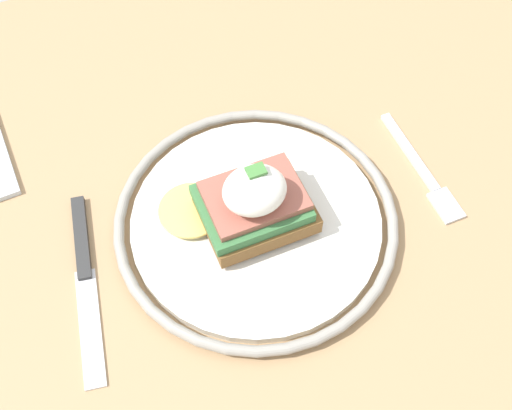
# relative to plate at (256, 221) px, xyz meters

# --- Properties ---
(dining_table) EXTENTS (1.07, 0.79, 0.75)m
(dining_table) POSITION_rel_plate_xyz_m (0.01, -0.01, -0.12)
(dining_table) COLOR tan
(dining_table) RESTS_ON ground_plane
(plate) EXTENTS (0.26, 0.26, 0.02)m
(plate) POSITION_rel_plate_xyz_m (0.00, 0.00, 0.00)
(plate) COLOR silver
(plate) RESTS_ON dining_table
(sandwich) EXTENTS (0.13, 0.10, 0.07)m
(sandwich) POSITION_rel_plate_xyz_m (0.00, 0.00, 0.03)
(sandwich) COLOR brown
(sandwich) RESTS_ON plate
(fork) EXTENTS (0.02, 0.14, 0.00)m
(fork) POSITION_rel_plate_xyz_m (-0.17, 0.01, -0.01)
(fork) COLOR silver
(fork) RESTS_ON dining_table
(knife) EXTENTS (0.05, 0.19, 0.01)m
(knife) POSITION_rel_plate_xyz_m (0.16, -0.01, -0.01)
(knife) COLOR #2D2D2D
(knife) RESTS_ON dining_table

